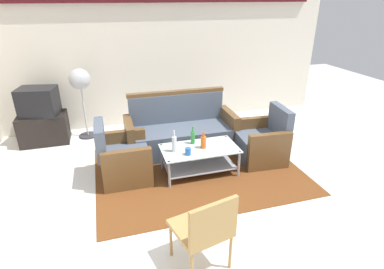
{
  "coord_description": "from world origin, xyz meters",
  "views": [
    {
      "loc": [
        -1.33,
        -3.0,
        2.41
      ],
      "look_at": [
        -0.22,
        0.74,
        0.65
      ],
      "focal_mm": 28.9,
      "sensor_mm": 36.0,
      "label": 1
    }
  ],
  "objects_px": {
    "tv_stand": "(44,129)",
    "wicker_chair": "(205,227)",
    "coffee_table": "(199,157)",
    "bottle_orange": "(203,142)",
    "bottle_green": "(193,137)",
    "pedestal_fan": "(80,83)",
    "couch": "(181,133)",
    "armchair_right": "(262,143)",
    "television": "(38,102)",
    "armchair_left": "(123,160)",
    "cup": "(188,151)",
    "bottle_clear": "(174,144)"
  },
  "relations": [
    {
      "from": "armchair_right",
      "to": "bottle_green",
      "type": "xyz_separation_m",
      "value": [
        -1.13,
        0.05,
        0.22
      ]
    },
    {
      "from": "coffee_table",
      "to": "bottle_green",
      "type": "distance_m",
      "value": 0.3
    },
    {
      "from": "bottle_green",
      "to": "bottle_orange",
      "type": "distance_m",
      "value": 0.21
    },
    {
      "from": "armchair_right",
      "to": "bottle_green",
      "type": "distance_m",
      "value": 1.15
    },
    {
      "from": "cup",
      "to": "pedestal_fan",
      "type": "relative_size",
      "value": 0.08
    },
    {
      "from": "coffee_table",
      "to": "bottle_green",
      "type": "height_order",
      "value": "bottle_green"
    },
    {
      "from": "television",
      "to": "armchair_left",
      "type": "bearing_deg",
      "value": 139.12
    },
    {
      "from": "armchair_left",
      "to": "bottle_green",
      "type": "xyz_separation_m",
      "value": [
        1.03,
        -0.02,
        0.22
      ]
    },
    {
      "from": "television",
      "to": "pedestal_fan",
      "type": "bearing_deg",
      "value": -164.76
    },
    {
      "from": "bottle_clear",
      "to": "television",
      "type": "bearing_deg",
      "value": 137.39
    },
    {
      "from": "couch",
      "to": "armchair_left",
      "type": "xyz_separation_m",
      "value": [
        -1.0,
        -0.61,
        -0.03
      ]
    },
    {
      "from": "bottle_orange",
      "to": "tv_stand",
      "type": "bearing_deg",
      "value": 142.82
    },
    {
      "from": "cup",
      "to": "television",
      "type": "xyz_separation_m",
      "value": [
        -2.1,
        1.94,
        0.3
      ]
    },
    {
      "from": "bottle_orange",
      "to": "pedestal_fan",
      "type": "distance_m",
      "value": 2.53
    },
    {
      "from": "bottle_clear",
      "to": "bottle_orange",
      "type": "distance_m",
      "value": 0.42
    },
    {
      "from": "bottle_clear",
      "to": "television",
      "type": "relative_size",
      "value": 0.47
    },
    {
      "from": "couch",
      "to": "television",
      "type": "relative_size",
      "value": 2.68
    },
    {
      "from": "bottle_green",
      "to": "cup",
      "type": "height_order",
      "value": "bottle_green"
    },
    {
      "from": "tv_stand",
      "to": "bottle_green",
      "type": "bearing_deg",
      "value": -35.48
    },
    {
      "from": "coffee_table",
      "to": "wicker_chair",
      "type": "bearing_deg",
      "value": -106.11
    },
    {
      "from": "wicker_chair",
      "to": "television",
      "type": "bearing_deg",
      "value": 104.71
    },
    {
      "from": "armchair_left",
      "to": "coffee_table",
      "type": "height_order",
      "value": "armchair_left"
    },
    {
      "from": "coffee_table",
      "to": "wicker_chair",
      "type": "distance_m",
      "value": 1.77
    },
    {
      "from": "coffee_table",
      "to": "bottle_green",
      "type": "bearing_deg",
      "value": 106.09
    },
    {
      "from": "pedestal_fan",
      "to": "armchair_left",
      "type": "bearing_deg",
      "value": -72.34
    },
    {
      "from": "bottle_clear",
      "to": "pedestal_fan",
      "type": "bearing_deg",
      "value": 123.84
    },
    {
      "from": "bottle_clear",
      "to": "cup",
      "type": "xyz_separation_m",
      "value": [
        0.16,
        -0.15,
        -0.07
      ]
    },
    {
      "from": "cup",
      "to": "pedestal_fan",
      "type": "xyz_separation_m",
      "value": [
        -1.39,
        1.98,
        0.55
      ]
    },
    {
      "from": "armchair_right",
      "to": "bottle_green",
      "type": "bearing_deg",
      "value": 91.43
    },
    {
      "from": "couch",
      "to": "armchair_left",
      "type": "height_order",
      "value": "couch"
    },
    {
      "from": "tv_stand",
      "to": "wicker_chair",
      "type": "height_order",
      "value": "wicker_chair"
    },
    {
      "from": "bottle_clear",
      "to": "armchair_right",
      "type": "bearing_deg",
      "value": 4.87
    },
    {
      "from": "tv_stand",
      "to": "bottle_clear",
      "type": "bearing_deg",
      "value": -42.56
    },
    {
      "from": "wicker_chair",
      "to": "bottle_green",
      "type": "bearing_deg",
      "value": 63.82
    },
    {
      "from": "armchair_left",
      "to": "bottle_orange",
      "type": "xyz_separation_m",
      "value": [
        1.13,
        -0.2,
        0.22
      ]
    },
    {
      "from": "couch",
      "to": "bottle_clear",
      "type": "relative_size",
      "value": 5.71
    },
    {
      "from": "bottle_orange",
      "to": "cup",
      "type": "relative_size",
      "value": 2.5
    },
    {
      "from": "armchair_right",
      "to": "television",
      "type": "relative_size",
      "value": 1.26
    },
    {
      "from": "coffee_table",
      "to": "bottle_orange",
      "type": "relative_size",
      "value": 4.4
    },
    {
      "from": "bottle_clear",
      "to": "bottle_green",
      "type": "bearing_deg",
      "value": 28.01
    },
    {
      "from": "television",
      "to": "pedestal_fan",
      "type": "distance_m",
      "value": 0.76
    },
    {
      "from": "tv_stand",
      "to": "wicker_chair",
      "type": "distance_m",
      "value": 3.93
    },
    {
      "from": "couch",
      "to": "wicker_chair",
      "type": "height_order",
      "value": "couch"
    },
    {
      "from": "tv_stand",
      "to": "cup",
      "type": "bearing_deg",
      "value": -42.64
    },
    {
      "from": "bottle_green",
      "to": "television",
      "type": "bearing_deg",
      "value": 144.47
    },
    {
      "from": "tv_stand",
      "to": "pedestal_fan",
      "type": "distance_m",
      "value": 1.04
    },
    {
      "from": "couch",
      "to": "television",
      "type": "height_order",
      "value": "television"
    },
    {
      "from": "armchair_right",
      "to": "television",
      "type": "xyz_separation_m",
      "value": [
        -3.39,
        1.66,
        0.47
      ]
    },
    {
      "from": "bottle_clear",
      "to": "cup",
      "type": "relative_size",
      "value": 3.17
    },
    {
      "from": "couch",
      "to": "bottle_orange",
      "type": "xyz_separation_m",
      "value": [
        0.13,
        -0.81,
        0.19
      ]
    }
  ]
}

